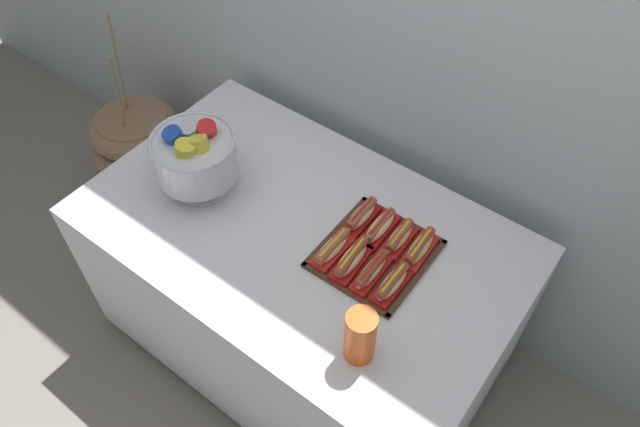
% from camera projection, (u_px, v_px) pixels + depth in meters
% --- Properties ---
extents(ground_plane, '(10.00, 10.00, 0.00)m').
position_uv_depth(ground_plane, '(305.00, 340.00, 2.60)').
color(ground_plane, gray).
extents(back_wall, '(6.00, 0.10, 2.60)m').
position_uv_depth(back_wall, '(409.00, 11.00, 1.91)').
color(back_wall, '#B2BCC1').
rests_on(back_wall, ground_plane).
extents(buffet_table, '(1.49, 0.92, 0.77)m').
position_uv_depth(buffet_table, '(303.00, 288.00, 2.30)').
color(buffet_table, silver).
rests_on(buffet_table, ground_plane).
extents(floor_vase, '(0.49, 0.49, 1.01)m').
position_uv_depth(floor_vase, '(143.00, 157.00, 2.99)').
color(floor_vase, '#896B4C').
rests_on(floor_vase, ground_plane).
extents(serving_tray, '(0.33, 0.36, 0.01)m').
position_uv_depth(serving_tray, '(375.00, 254.00, 1.94)').
color(serving_tray, '#472B19').
rests_on(serving_tray, buffet_table).
extents(hot_dog_0, '(0.07, 0.17, 0.06)m').
position_uv_depth(hot_dog_0, '(332.00, 248.00, 1.92)').
color(hot_dog_0, red).
rests_on(hot_dog_0, serving_tray).
extents(hot_dog_1, '(0.08, 0.18, 0.06)m').
position_uv_depth(hot_dog_1, '(352.00, 259.00, 1.89)').
color(hot_dog_1, '#B21414').
rests_on(hot_dog_1, serving_tray).
extents(hot_dog_2, '(0.06, 0.17, 0.06)m').
position_uv_depth(hot_dog_2, '(371.00, 271.00, 1.86)').
color(hot_dog_2, red).
rests_on(hot_dog_2, serving_tray).
extents(hot_dog_3, '(0.06, 0.17, 0.06)m').
position_uv_depth(hot_dog_3, '(392.00, 283.00, 1.83)').
color(hot_dog_3, '#B21414').
rests_on(hot_dog_3, serving_tray).
extents(hot_dog_4, '(0.07, 0.17, 0.06)m').
position_uv_depth(hot_dog_4, '(361.00, 216.00, 2.00)').
color(hot_dog_4, '#B21414').
rests_on(hot_dog_4, serving_tray).
extents(hot_dog_5, '(0.07, 0.18, 0.06)m').
position_uv_depth(hot_dog_5, '(380.00, 227.00, 1.98)').
color(hot_dog_5, '#B21414').
rests_on(hot_dog_5, serving_tray).
extents(hot_dog_6, '(0.07, 0.16, 0.06)m').
position_uv_depth(hot_dog_6, '(399.00, 238.00, 1.95)').
color(hot_dog_6, red).
rests_on(hot_dog_6, serving_tray).
extents(hot_dog_7, '(0.07, 0.17, 0.06)m').
position_uv_depth(hot_dog_7, '(419.00, 248.00, 1.92)').
color(hot_dog_7, red).
rests_on(hot_dog_7, serving_tray).
extents(punch_bowl, '(0.29, 0.29, 0.27)m').
position_uv_depth(punch_bowl, '(195.00, 155.00, 2.03)').
color(punch_bowl, silver).
rests_on(punch_bowl, buffet_table).
extents(cup_stack, '(0.09, 0.09, 0.19)m').
position_uv_depth(cup_stack, '(360.00, 336.00, 1.65)').
color(cup_stack, '#EA5B19').
rests_on(cup_stack, buffet_table).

